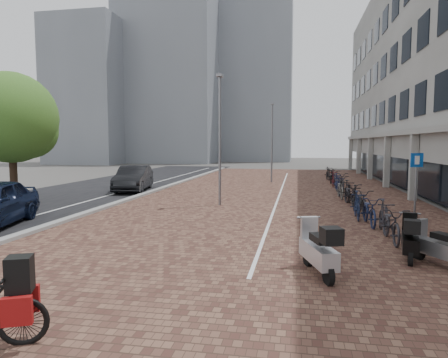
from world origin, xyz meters
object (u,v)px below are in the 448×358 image
scooter_front (318,248)px  parking_sign (416,175)px  scooter_back (438,245)px  scooter_mid (410,238)px  car_dark (134,178)px

scooter_front → parking_sign: (3.87, 7.17, 1.08)m
scooter_back → parking_sign: (1.12, 6.04, 1.15)m
scooter_front → parking_sign: 8.22m
scooter_front → scooter_mid: size_ratio=1.09×
parking_sign → car_dark: bearing=131.8°
scooter_back → scooter_mid: bearing=105.7°
parking_sign → scooter_front: bearing=-141.6°
scooter_mid → parking_sign: parking_sign is taller
scooter_front → parking_sign: size_ratio=0.71×
parking_sign → scooter_mid: bearing=-129.3°
scooter_front → scooter_mid: (2.27, 1.61, -0.05)m
scooter_mid → scooter_back: (0.48, -0.48, -0.03)m
scooter_front → scooter_mid: bearing=18.0°
scooter_mid → parking_sign: 5.89m
car_dark → parking_sign: parking_sign is taller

